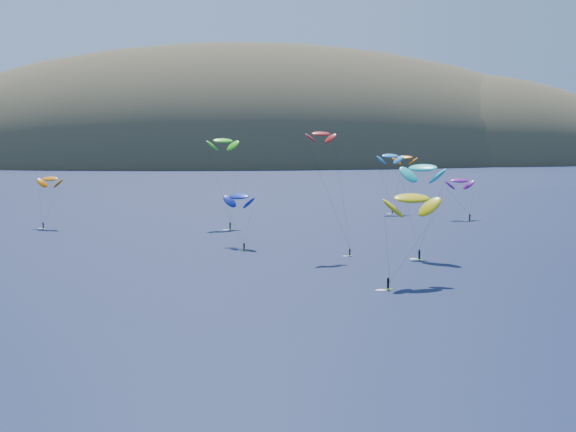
# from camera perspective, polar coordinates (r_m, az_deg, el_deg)

# --- Properties ---
(ground) EXTENTS (2800.00, 2800.00, 0.00)m
(ground) POSITION_cam_1_polar(r_m,az_deg,el_deg) (94.71, 15.38, -10.73)
(ground) COLOR black
(ground) RESTS_ON ground
(island) EXTENTS (730.00, 300.00, 210.00)m
(island) POSITION_cam_1_polar(r_m,az_deg,el_deg) (651.07, -0.85, 3.07)
(island) COLOR #3D3526
(island) RESTS_ON ground
(kitesurfer_1) EXTENTS (8.76, 8.88, 15.41)m
(kitesurfer_1) POSITION_cam_1_polar(r_m,az_deg,el_deg) (228.26, -16.57, 2.55)
(kitesurfer_1) COLOR #8ECF17
(kitesurfer_1) RESTS_ON ground
(kitesurfer_2) EXTENTS (12.89, 11.89, 17.85)m
(kitesurfer_2) POSITION_cam_1_polar(r_m,az_deg,el_deg) (143.61, 8.80, 1.25)
(kitesurfer_2) COLOR #8ECF17
(kitesurfer_2) RESTS_ON ground
(kitesurfer_3) EXTENTS (10.04, 15.34, 26.00)m
(kitesurfer_3) POSITION_cam_1_polar(r_m,az_deg,el_deg) (223.22, -4.66, 5.35)
(kitesurfer_3) COLOR #8ECF17
(kitesurfer_3) RESTS_ON ground
(kitesurfer_4) EXTENTS (9.38, 8.17, 20.48)m
(kitesurfer_4) POSITION_cam_1_polar(r_m,az_deg,el_deg) (257.62, 7.27, 4.26)
(kitesurfer_4) COLOR #8ECF17
(kitesurfer_4) RESTS_ON ground
(kitesurfer_5) EXTENTS (10.58, 12.77, 21.69)m
(kitesurfer_5) POSITION_cam_1_polar(r_m,az_deg,el_deg) (172.47, 9.57, 3.39)
(kitesurfer_5) COLOR #8ECF17
(kitesurfer_5) RESTS_ON ground
(kitesurfer_6) EXTENTS (8.95, 9.18, 13.78)m
(kitesurfer_6) POSITION_cam_1_polar(r_m,az_deg,el_deg) (243.82, 12.10, 2.48)
(kitesurfer_6) COLOR #8ECF17
(kitesurfer_6) RESTS_ON ground
(kitesurfer_9) EXTENTS (9.90, 6.88, 27.72)m
(kitesurfer_9) POSITION_cam_1_polar(r_m,az_deg,el_deg) (171.93, 2.36, 5.83)
(kitesurfer_9) COLOR #8ECF17
(kitesurfer_9) RESTS_ON ground
(kitesurfer_10) EXTENTS (8.92, 13.80, 13.84)m
(kitesurfer_10) POSITION_cam_1_polar(r_m,az_deg,el_deg) (184.94, -3.49, 1.40)
(kitesurfer_10) COLOR #8ECF17
(kitesurfer_10) RESTS_ON ground
(kitesurfer_11) EXTENTS (10.13, 14.78, 18.40)m
(kitesurfer_11) POSITION_cam_1_polar(r_m,az_deg,el_deg) (303.30, 8.31, 4.14)
(kitesurfer_11) COLOR #8ECF17
(kitesurfer_11) RESTS_ON ground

